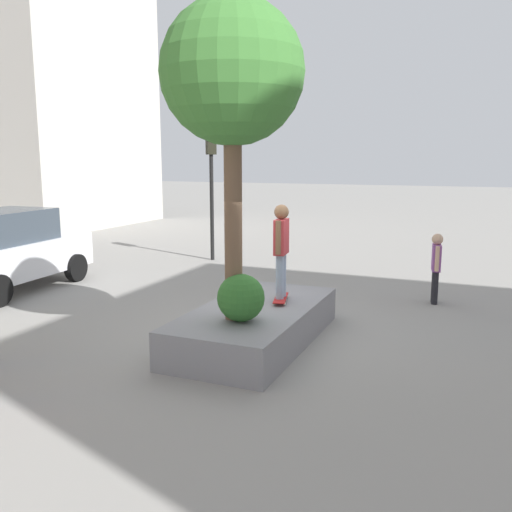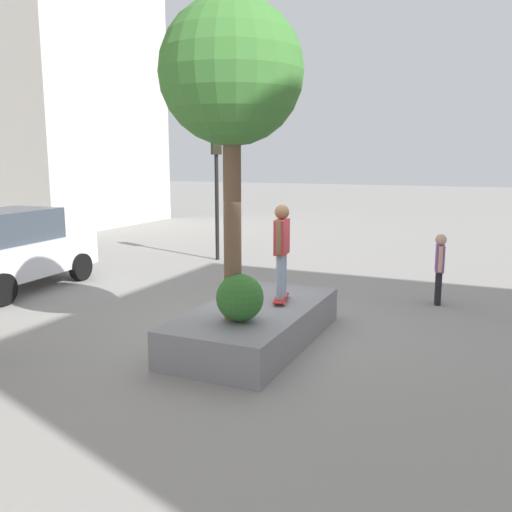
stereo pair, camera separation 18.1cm
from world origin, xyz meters
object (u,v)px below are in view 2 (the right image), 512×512
plaza_tree (231,76)px  passerby_with_bag (440,264)px  sedan_parked (12,249)px  traffic_light_corner (216,169)px  skateboard (281,298)px  planter_ledge (256,324)px  skateboarder (282,245)px

plaza_tree → passerby_with_bag: bearing=-29.9°
sedan_parked → traffic_light_corner: (5.61, -2.63, 1.85)m
skateboard → sedan_parked: size_ratio=0.19×
skateboard → traffic_light_corner: 8.04m
planter_ledge → traffic_light_corner: traffic_light_corner is taller
plaza_tree → passerby_with_bag: plaza_tree is taller
planter_ledge → skateboarder: (0.54, -0.26, 1.35)m
sedan_parked → skateboarder: bearing=-94.8°
sedan_parked → traffic_light_corner: 6.47m
skateboard → passerby_with_bag: 4.14m
skateboard → passerby_with_bag: passerby_with_bag is taller
planter_ledge → sedan_parked: 7.12m
traffic_light_corner → skateboarder: bearing=-143.4°
plaza_tree → traffic_light_corner: size_ratio=1.18×
plaza_tree → passerby_with_bag: (4.68, -2.70, -3.48)m
plaza_tree → sedan_parked: (1.90, 6.93, -3.38)m
skateboard → skateboarder: (-0.00, 0.00, 0.98)m
skateboard → passerby_with_bag: (3.38, -2.37, 0.22)m
skateboard → traffic_light_corner: bearing=36.6°
sedan_parked → planter_ledge: bearing=-99.3°
skateboard → passerby_with_bag: size_ratio=0.53×
skateboard → skateboarder: bearing=104.0°
traffic_light_corner → skateboard: bearing=-143.4°
planter_ledge → skateboarder: 1.48m
plaza_tree → sedan_parked: plaza_tree is taller
traffic_light_corner → passerby_with_bag: bearing=-112.0°
skateboard → sedan_parked: bearing=85.2°
sedan_parked → traffic_light_corner: size_ratio=1.05×
plaza_tree → skateboard: bearing=-14.0°
sedan_parked → passerby_with_bag: size_ratio=2.78×
sedan_parked → traffic_light_corner: traffic_light_corner is taller
plaza_tree → passerby_with_bag: 6.42m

